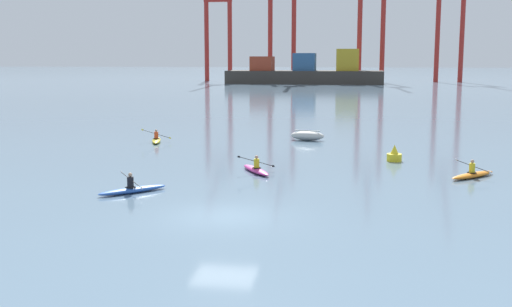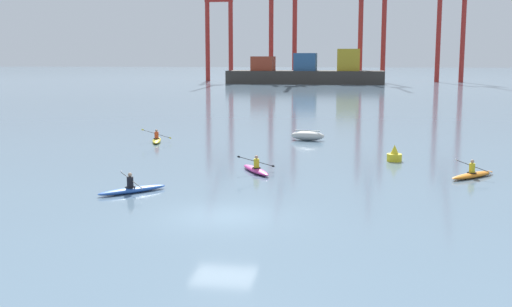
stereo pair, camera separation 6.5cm
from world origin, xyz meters
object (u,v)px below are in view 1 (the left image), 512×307
(gantry_crane_west_mid, at_px, (282,12))
(channel_buoy, at_px, (394,155))
(gantry_crane_east, at_px, (451,11))
(capsized_dinghy, at_px, (307,136))
(gantry_crane_east_mid, at_px, (372,14))
(kayak_blue, at_px, (132,189))
(container_barge, at_px, (306,73))
(kayak_magenta, at_px, (256,169))
(kayak_orange, at_px, (473,174))
(gantry_crane_west, at_px, (217,15))
(kayak_yellow, at_px, (156,140))

(gantry_crane_west_mid, height_order, channel_buoy, gantry_crane_west_mid)
(gantry_crane_east, relative_size, capsized_dinghy, 13.70)
(gantry_crane_east_mid, relative_size, kayak_blue, 11.43)
(container_barge, relative_size, kayak_magenta, 11.54)
(container_barge, bearing_deg, gantry_crane_west_mid, 123.52)
(kayak_blue, bearing_deg, channel_buoy, 41.40)
(channel_buoy, bearing_deg, capsized_dinghy, 123.42)
(container_barge, distance_m, kayak_blue, 125.91)
(capsized_dinghy, distance_m, channel_buoy, 10.71)
(kayak_orange, bearing_deg, channel_buoy, 128.22)
(capsized_dinghy, xyz_separation_m, kayak_blue, (-6.63, -19.98, -0.18))
(gantry_crane_west_mid, relative_size, gantry_crane_east_mid, 1.06)
(gantry_crane_west, distance_m, kayak_yellow, 125.45)
(gantry_crane_west_mid, distance_m, kayak_blue, 138.17)
(gantry_crane_east, bearing_deg, container_barge, -158.11)
(gantry_crane_west_mid, relative_size, kayak_magenta, 10.63)
(capsized_dinghy, bearing_deg, gantry_crane_east, 77.19)
(kayak_yellow, distance_m, kayak_blue, 17.83)
(kayak_orange, bearing_deg, kayak_magenta, -178.57)
(kayak_magenta, relative_size, kayak_blue, 1.14)
(kayak_yellow, bearing_deg, kayak_orange, -28.01)
(gantry_crane_west_mid, height_order, gantry_crane_east, gantry_crane_east)
(gantry_crane_west_mid, xyz_separation_m, kayak_blue, (8.63, -136.77, -17.67))
(gantry_crane_west_mid, bearing_deg, gantry_crane_east_mid, -4.38)
(container_barge, relative_size, capsized_dinghy, 13.50)
(gantry_crane_west, distance_m, channel_buoy, 135.36)
(channel_buoy, bearing_deg, gantry_crane_east_mid, 89.28)
(gantry_crane_west_mid, distance_m, channel_buoy, 128.69)
(container_barge, xyz_separation_m, kayak_magenta, (6.26, -119.84, -2.47))
(container_barge, relative_size, gantry_crane_east_mid, 1.15)
(gantry_crane_west_mid, relative_size, channel_buoy, 34.53)
(container_barge, bearing_deg, channel_buoy, -83.08)
(gantry_crane_west_mid, relative_size, capsized_dinghy, 12.44)
(channel_buoy, bearing_deg, kayak_blue, -138.60)
(gantry_crane_west_mid, xyz_separation_m, kayak_orange, (24.87, -130.45, -17.67))
(gantry_crane_west_mid, distance_m, capsized_dinghy, 119.07)
(gantry_crane_west_mid, bearing_deg, gantry_crane_west, 170.82)
(kayak_orange, bearing_deg, kayak_yellow, 151.99)
(channel_buoy, bearing_deg, gantry_crane_east, 80.58)
(container_barge, height_order, kayak_yellow, container_barge)
(capsized_dinghy, bearing_deg, container_barge, 94.34)
(container_barge, height_order, kayak_blue, container_barge)
(gantry_crane_west_mid, relative_size, kayak_orange, 12.19)
(capsized_dinghy, xyz_separation_m, kayak_yellow, (-11.00, -2.69, -0.18))
(kayak_blue, bearing_deg, kayak_yellow, 104.20)
(gantry_crane_west, relative_size, channel_buoy, 34.27)
(gantry_crane_west, relative_size, kayak_yellow, 9.98)
(channel_buoy, relative_size, kayak_blue, 0.35)
(kayak_yellow, relative_size, kayak_blue, 1.20)
(gantry_crane_west, xyz_separation_m, gantry_crane_east, (60.16, 0.46, 0.50))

